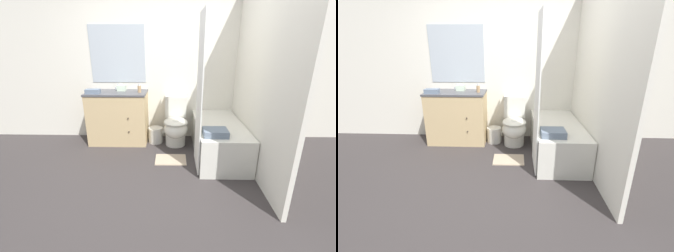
{
  "view_description": "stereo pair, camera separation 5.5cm",
  "coord_description": "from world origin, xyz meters",
  "views": [
    {
      "loc": [
        0.19,
        -2.25,
        1.63
      ],
      "look_at": [
        0.12,
        0.75,
        0.53
      ],
      "focal_mm": 24.0,
      "sensor_mm": 36.0,
      "label": 1
    },
    {
      "loc": [
        0.24,
        -2.25,
        1.63
      ],
      "look_at": [
        0.12,
        0.75,
        0.53
      ],
      "focal_mm": 24.0,
      "sensor_mm": 36.0,
      "label": 2
    }
  ],
  "objects": [
    {
      "name": "vanity_cabinet",
      "position": [
        -0.75,
        1.42,
        0.45
      ],
      "size": [
        0.99,
        0.55,
        0.89
      ],
      "color": "tan",
      "rests_on": "ground_plane"
    },
    {
      "name": "wall_back",
      "position": [
        -0.01,
        1.7,
        1.25
      ],
      "size": [
        8.0,
        0.06,
        2.5
      ],
      "color": "white",
      "rests_on": "ground_plane"
    },
    {
      "name": "hand_towel_folded",
      "position": [
        -1.09,
        1.27,
        0.92
      ],
      "size": [
        0.22,
        0.12,
        0.07
      ],
      "color": "slate",
      "rests_on": "vanity_cabinet"
    },
    {
      "name": "toilet",
      "position": [
        0.23,
        1.32,
        0.34
      ],
      "size": [
        0.4,
        0.66,
        0.79
      ],
      "color": "silver",
      "rests_on": "ground_plane"
    },
    {
      "name": "wastebasket",
      "position": [
        -0.11,
        1.39,
        0.13
      ],
      "size": [
        0.25,
        0.25,
        0.27
      ],
      "color": "silver",
      "rests_on": "ground_plane"
    },
    {
      "name": "shower_curtain",
      "position": [
        0.53,
        0.59,
        1.01
      ],
      "size": [
        0.01,
        0.56,
        2.01
      ],
      "color": "white",
      "rests_on": "ground_plane"
    },
    {
      "name": "bath_mat",
      "position": [
        0.16,
        0.73,
        0.01
      ],
      "size": [
        0.46,
        0.33,
        0.02
      ],
      "color": "tan",
      "rests_on": "ground_plane"
    },
    {
      "name": "bathtub",
      "position": [
        0.89,
        0.95,
        0.26
      ],
      "size": [
        0.7,
        1.45,
        0.51
      ],
      "color": "silver",
      "rests_on": "ground_plane"
    },
    {
      "name": "bath_towel_folded",
      "position": [
        0.74,
        0.46,
        0.56
      ],
      "size": [
        0.31,
        0.25,
        0.09
      ],
      "color": "slate",
      "rests_on": "bathtub"
    },
    {
      "name": "ground_plane",
      "position": [
        0.0,
        0.0,
        0.0
      ],
      "size": [
        14.0,
        14.0,
        0.0
      ],
      "primitive_type": "plane",
      "color": "#383333"
    },
    {
      "name": "soap_dispenser",
      "position": [
        -0.36,
        1.39,
        0.95
      ],
      "size": [
        0.06,
        0.06,
        0.14
      ],
      "color": "tan",
      "rests_on": "vanity_cabinet"
    },
    {
      "name": "sink_faucet",
      "position": [
        -0.75,
        1.59,
        0.92
      ],
      "size": [
        0.14,
        0.12,
        0.12
      ],
      "color": "silver",
      "rests_on": "vanity_cabinet"
    },
    {
      "name": "tissue_box",
      "position": [
        -0.69,
        1.52,
        0.94
      ],
      "size": [
        0.14,
        0.13,
        0.12
      ],
      "color": "silver",
      "rests_on": "vanity_cabinet"
    },
    {
      "name": "wall_right",
      "position": [
        1.27,
        0.84,
        1.25
      ],
      "size": [
        0.05,
        2.68,
        2.5
      ],
      "color": "white",
      "rests_on": "ground_plane"
    }
  ]
}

